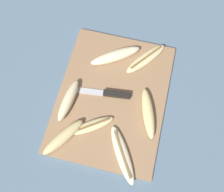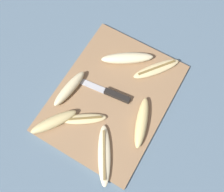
{
  "view_description": "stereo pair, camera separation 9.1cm",
  "coord_description": "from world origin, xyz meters",
  "px_view_note": "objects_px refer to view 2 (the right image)",
  "views": [
    {
      "loc": [
        -0.31,
        -0.08,
        0.88
      ],
      "look_at": [
        0.0,
        0.0,
        0.02
      ],
      "focal_mm": 42.0,
      "sensor_mm": 36.0,
      "label": 1
    },
    {
      "loc": [
        -0.27,
        -0.16,
        0.88
      ],
      "look_at": [
        0.0,
        0.0,
        0.02
      ],
      "focal_mm": 42.0,
      "sensor_mm": 36.0,
      "label": 2
    }
  ],
  "objects_px": {
    "banana_pale_long": "(127,58)",
    "banana_spotted_left": "(54,122)",
    "knife": "(112,94)",
    "banana_ripe_center": "(156,69)",
    "banana_cream_curved": "(69,88)",
    "banana_mellow_near": "(84,119)",
    "banana_golden_short": "(142,122)",
    "banana_bright_far": "(104,155)"
  },
  "relations": [
    {
      "from": "banana_cream_curved",
      "to": "banana_golden_short",
      "type": "distance_m",
      "value": 0.28
    },
    {
      "from": "knife",
      "to": "banana_cream_curved",
      "type": "relative_size",
      "value": 1.31
    },
    {
      "from": "banana_mellow_near",
      "to": "banana_cream_curved",
      "type": "bearing_deg",
      "value": 56.76
    },
    {
      "from": "banana_golden_short",
      "to": "banana_spotted_left",
      "type": "bearing_deg",
      "value": 119.82
    },
    {
      "from": "banana_pale_long",
      "to": "banana_ripe_center",
      "type": "distance_m",
      "value": 0.11
    },
    {
      "from": "banana_golden_short",
      "to": "banana_mellow_near",
      "type": "distance_m",
      "value": 0.19
    },
    {
      "from": "banana_ripe_center",
      "to": "banana_golden_short",
      "type": "bearing_deg",
      "value": -166.82
    },
    {
      "from": "knife",
      "to": "banana_golden_short",
      "type": "distance_m",
      "value": 0.14
    },
    {
      "from": "banana_cream_curved",
      "to": "banana_spotted_left",
      "type": "distance_m",
      "value": 0.13
    },
    {
      "from": "knife",
      "to": "banana_ripe_center",
      "type": "distance_m",
      "value": 0.19
    },
    {
      "from": "banana_mellow_near",
      "to": "banana_ripe_center",
      "type": "relative_size",
      "value": 0.87
    },
    {
      "from": "banana_cream_curved",
      "to": "banana_bright_far",
      "type": "relative_size",
      "value": 0.86
    },
    {
      "from": "banana_bright_far",
      "to": "banana_spotted_left",
      "type": "height_order",
      "value": "banana_spotted_left"
    },
    {
      "from": "banana_pale_long",
      "to": "banana_spotted_left",
      "type": "relative_size",
      "value": 1.16
    },
    {
      "from": "banana_mellow_near",
      "to": "banana_golden_short",
      "type": "bearing_deg",
      "value": -63.82
    },
    {
      "from": "banana_mellow_near",
      "to": "banana_spotted_left",
      "type": "bearing_deg",
      "value": 126.91
    },
    {
      "from": "banana_bright_far",
      "to": "banana_ripe_center",
      "type": "xyz_separation_m",
      "value": [
        0.36,
        -0.01,
        0.0
      ]
    },
    {
      "from": "banana_golden_short",
      "to": "banana_mellow_near",
      "type": "xyz_separation_m",
      "value": [
        -0.09,
        0.17,
        -0.01
      ]
    },
    {
      "from": "knife",
      "to": "banana_pale_long",
      "type": "distance_m",
      "value": 0.15
    },
    {
      "from": "banana_pale_long",
      "to": "banana_mellow_near",
      "type": "distance_m",
      "value": 0.27
    },
    {
      "from": "banana_ripe_center",
      "to": "banana_pale_long",
      "type": "bearing_deg",
      "value": 99.35
    },
    {
      "from": "banana_bright_far",
      "to": "banana_mellow_near",
      "type": "bearing_deg",
      "value": 60.45
    },
    {
      "from": "banana_pale_long",
      "to": "banana_golden_short",
      "type": "xyz_separation_m",
      "value": [
        -0.19,
        -0.16,
        -0.0
      ]
    },
    {
      "from": "banana_mellow_near",
      "to": "knife",
      "type": "bearing_deg",
      "value": -15.87
    },
    {
      "from": "banana_pale_long",
      "to": "banana_bright_far",
      "type": "relative_size",
      "value": 0.97
    },
    {
      "from": "banana_pale_long",
      "to": "knife",
      "type": "bearing_deg",
      "value": -171.99
    },
    {
      "from": "banana_cream_curved",
      "to": "banana_mellow_near",
      "type": "bearing_deg",
      "value": -123.24
    },
    {
      "from": "banana_ripe_center",
      "to": "banana_mellow_near",
      "type": "bearing_deg",
      "value": 156.51
    },
    {
      "from": "banana_golden_short",
      "to": "banana_spotted_left",
      "type": "height_order",
      "value": "same"
    },
    {
      "from": "banana_pale_long",
      "to": "banana_ripe_center",
      "type": "xyz_separation_m",
      "value": [
        0.02,
        -0.11,
        -0.01
      ]
    },
    {
      "from": "knife",
      "to": "banana_bright_far",
      "type": "distance_m",
      "value": 0.21
    },
    {
      "from": "banana_bright_far",
      "to": "banana_mellow_near",
      "type": "xyz_separation_m",
      "value": [
        0.07,
        0.12,
        -0.0
      ]
    },
    {
      "from": "banana_pale_long",
      "to": "banana_mellow_near",
      "type": "height_order",
      "value": "banana_pale_long"
    },
    {
      "from": "banana_spotted_left",
      "to": "knife",
      "type": "bearing_deg",
      "value": -31.81
    },
    {
      "from": "banana_spotted_left",
      "to": "banana_mellow_near",
      "type": "bearing_deg",
      "value": -53.09
    },
    {
      "from": "banana_cream_curved",
      "to": "banana_pale_long",
      "type": "height_order",
      "value": "same"
    },
    {
      "from": "knife",
      "to": "banana_pale_long",
      "type": "height_order",
      "value": "banana_pale_long"
    },
    {
      "from": "banana_bright_far",
      "to": "banana_cream_curved",
      "type": "bearing_deg",
      "value": 58.74
    },
    {
      "from": "banana_cream_curved",
      "to": "banana_ripe_center",
      "type": "relative_size",
      "value": 0.97
    },
    {
      "from": "banana_cream_curved",
      "to": "banana_bright_far",
      "type": "xyz_separation_m",
      "value": [
        -0.13,
        -0.22,
        -0.01
      ]
    },
    {
      "from": "knife",
      "to": "banana_bright_far",
      "type": "xyz_separation_m",
      "value": [
        -0.2,
        -0.08,
        0.0
      ]
    },
    {
      "from": "knife",
      "to": "banana_ripe_center",
      "type": "bearing_deg",
      "value": -35.06
    }
  ]
}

